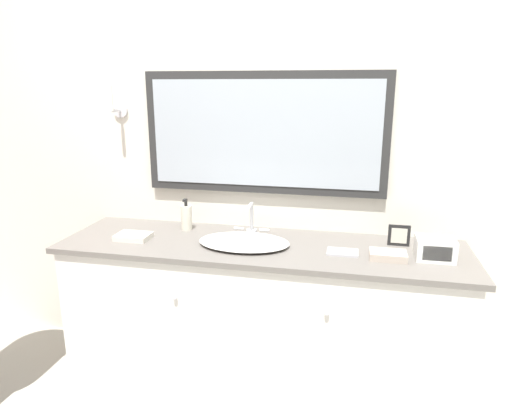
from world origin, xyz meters
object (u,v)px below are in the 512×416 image
Objects in this scene: sink_basin at (244,241)px; appliance_box at (435,249)px; soap_bottle at (186,217)px; picture_frame at (399,235)px.

sink_basin reaches higher than appliance_box.
soap_bottle is 1.37m from appliance_box.
soap_bottle reaches higher than picture_frame.
soap_bottle is 1.20m from picture_frame.
picture_frame is (-0.16, 0.17, 0.00)m from appliance_box.
appliance_box is at bearing -0.47° from sink_basin.
sink_basin is at bearing -25.03° from soap_bottle.
picture_frame is at bearing 133.13° from appliance_box.
sink_basin is 2.67× the size of appliance_box.
picture_frame is (1.20, -0.03, -0.02)m from soap_bottle.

